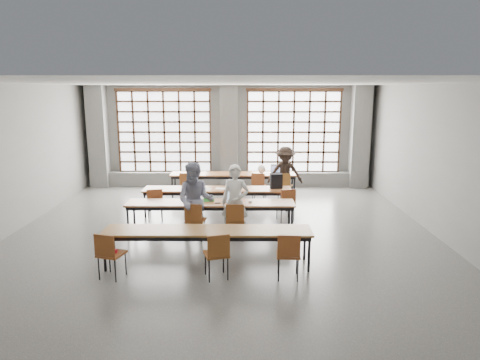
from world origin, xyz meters
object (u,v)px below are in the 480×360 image
at_px(chair_near_right, 288,251).
at_px(backpack, 276,181).
at_px(desk_row_a, 233,175).
at_px(chair_back_mid, 259,184).
at_px(chair_mid_left, 155,201).
at_px(green_box, 209,199).
at_px(mouse, 250,202).
at_px(chair_back_left, 187,184).
at_px(laptop_front, 234,199).
at_px(student_male, 235,202).
at_px(laptop_back, 276,171).
at_px(chair_mid_right, 287,201).
at_px(plastic_bag, 262,169).
at_px(red_pouch, 111,251).
at_px(chair_back_right, 285,184).
at_px(student_female, 196,201).
at_px(chair_mid_centre, 232,201).
at_px(chair_front_right, 235,218).
at_px(desk_row_d, 208,233).
at_px(phone, 218,203).
at_px(student_back, 285,174).
at_px(chair_front_left, 195,218).
at_px(chair_near_left, 109,251).
at_px(desk_row_b, 217,191).
at_px(desk_row_c, 210,205).

xyz_separation_m(chair_near_right, backpack, (0.09, 4.13, 0.39)).
height_order(desk_row_a, chair_back_mid, chair_back_mid).
height_order(chair_mid_left, green_box, chair_mid_left).
xyz_separation_m(mouse, backpack, (0.73, 1.49, 0.18)).
height_order(chair_back_left, laptop_front, laptop_front).
bearing_deg(student_male, laptop_back, 83.93).
height_order(chair_mid_right, plastic_bag, plastic_bag).
bearing_deg(red_pouch, chair_near_right, -1.42).
height_order(backpack, red_pouch, backpack).
distance_m(chair_back_right, chair_mid_left, 4.13).
relative_size(chair_mid_right, student_female, 0.49).
bearing_deg(chair_mid_centre, chair_near_right, -72.26).
bearing_deg(chair_front_right, desk_row_d, -109.89).
bearing_deg(student_male, backpack, 71.86).
bearing_deg(chair_back_left, student_female, -79.43).
bearing_deg(plastic_bag, chair_mid_left, -135.95).
bearing_deg(red_pouch, student_female, 57.85).
relative_size(student_female, red_pouch, 8.90).
bearing_deg(phone, chair_mid_right, 27.52).
xyz_separation_m(laptop_front, backpack, (1.13, 1.36, 0.14)).
xyz_separation_m(chair_back_mid, chair_mid_right, (0.64, -2.10, 0.00)).
height_order(chair_mid_right, student_male, student_male).
relative_size(chair_mid_left, backpack, 2.20).
bearing_deg(student_back, chair_mid_right, -93.34).
distance_m(desk_row_a, phone, 3.64).
relative_size(student_female, phone, 13.69).
bearing_deg(chair_mid_centre, green_box, -126.76).
relative_size(chair_front_left, green_box, 3.52).
distance_m(laptop_back, mouse, 3.76).
relative_size(desk_row_a, plastic_bag, 13.99).
xyz_separation_m(mouse, green_box, (-1.00, 0.10, 0.03)).
distance_m(chair_mid_right, student_male, 1.87).
distance_m(chair_mid_left, mouse, 2.59).
height_order(chair_mid_right, chair_front_right, same).
height_order(desk_row_d, backpack, backpack).
bearing_deg(chair_near_left, desk_row_b, 67.25).
bearing_deg(chair_near_left, student_male, 44.03).
bearing_deg(chair_near_left, student_back, 56.91).
xyz_separation_m(desk_row_d, green_box, (-0.14, 2.11, 0.11)).
distance_m(desk_row_a, desk_row_d, 5.57).
height_order(mouse, green_box, green_box).
height_order(chair_mid_left, laptop_back, laptop_back).
relative_size(chair_back_left, chair_near_left, 1.00).
distance_m(desk_row_c, chair_mid_right, 2.07).
bearing_deg(chair_back_right, desk_row_d, -111.66).
height_order(student_female, red_pouch, student_female).
relative_size(chair_mid_left, plastic_bag, 3.08).
xyz_separation_m(chair_mid_left, laptop_front, (2.05, -0.69, 0.25)).
bearing_deg(chair_mid_left, student_back, 31.97).
distance_m(chair_front_right, mouse, 0.73).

